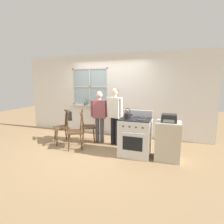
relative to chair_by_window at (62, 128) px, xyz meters
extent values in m
plane|color=#937551|center=(1.08, -0.11, -0.46)|extent=(16.00, 16.00, 0.00)
cube|color=white|center=(-1.23, 1.29, 0.89)|extent=(1.76, 0.06, 2.70)
cube|color=white|center=(2.64, 1.29, 0.89)|extent=(3.30, 0.06, 2.70)
cube|color=white|center=(0.32, 1.29, 0.04)|extent=(1.34, 0.06, 0.99)
cube|color=white|center=(0.32, 1.29, 2.02)|extent=(1.34, 0.06, 0.43)
cube|color=silver|center=(0.32, 1.21, 0.52)|extent=(1.40, 0.10, 0.03)
cube|color=#9EB7C6|center=(0.32, 1.30, 1.17)|extent=(1.28, 0.01, 1.21)
cube|color=silver|center=(0.32, 1.27, 1.17)|extent=(0.04, 0.02, 1.27)
cube|color=silver|center=(0.32, 1.27, 1.17)|extent=(1.34, 0.02, 0.04)
cube|color=silver|center=(-0.33, 1.27, 1.17)|extent=(0.04, 0.03, 1.27)
cube|color=silver|center=(0.97, 1.27, 1.17)|extent=(0.04, 0.03, 1.27)
cube|color=silver|center=(0.32, 1.27, 1.78)|extent=(1.34, 0.03, 0.04)
cube|color=silver|center=(0.32, 1.27, 0.55)|extent=(1.34, 0.03, 0.04)
cube|color=#4C331E|center=(-0.02, -0.02, 0.00)|extent=(0.58, 0.58, 0.04)
cylinder|color=#4C331E|center=(-0.25, -0.01, -0.24)|extent=(0.09, 0.05, 0.45)
cylinder|color=#4C331E|center=(-0.01, -0.25, -0.24)|extent=(0.05, 0.09, 0.45)
cylinder|color=#4C331E|center=(-0.02, 0.22, -0.24)|extent=(0.05, 0.09, 0.45)
cylinder|color=#4C331E|center=(0.22, -0.02, -0.24)|extent=(0.09, 0.05, 0.45)
cylinder|color=#4C331E|center=(-0.02, 0.23, 0.24)|extent=(0.06, 0.06, 0.48)
cylinder|color=#4C331E|center=(0.04, 0.17, 0.24)|extent=(0.06, 0.06, 0.48)
cylinder|color=#4C331E|center=(0.11, 0.10, 0.24)|extent=(0.06, 0.06, 0.48)
cylinder|color=#4C331E|center=(0.17, 0.04, 0.24)|extent=(0.06, 0.06, 0.48)
cylinder|color=#4C331E|center=(0.23, -0.02, 0.24)|extent=(0.06, 0.06, 0.48)
cube|color=#4C331E|center=(0.11, 0.10, 0.50)|extent=(0.30, 0.30, 0.04)
cube|color=#4C331E|center=(0.59, -0.26, 0.00)|extent=(0.56, 0.56, 0.04)
cylinder|color=#4C331E|center=(0.37, -0.20, -0.24)|extent=(0.09, 0.06, 0.45)
cylinder|color=#4C331E|center=(0.54, -0.49, -0.24)|extent=(0.06, 0.09, 0.45)
cylinder|color=#4C331E|center=(0.64, -0.04, -0.24)|extent=(0.06, 0.09, 0.45)
cylinder|color=#4C331E|center=(0.81, -0.33, -0.24)|extent=(0.09, 0.06, 0.45)
cylinder|color=#4C331E|center=(0.65, -0.02, 0.24)|extent=(0.07, 0.05, 0.48)
cylinder|color=#4C331E|center=(0.69, -0.10, 0.24)|extent=(0.07, 0.05, 0.48)
cylinder|color=#4C331E|center=(0.74, -0.18, 0.24)|extent=(0.07, 0.05, 0.48)
cylinder|color=#4C331E|center=(0.78, -0.26, 0.24)|extent=(0.07, 0.05, 0.48)
cylinder|color=#4C331E|center=(0.83, -0.33, 0.24)|extent=(0.07, 0.05, 0.48)
cube|color=#4C331E|center=(0.74, -0.18, 0.50)|extent=(0.22, 0.35, 0.04)
cube|color=#4C331E|center=(0.69, 0.36, 0.00)|extent=(0.54, 0.55, 0.04)
cylinder|color=#4C331E|center=(0.91, 0.27, -0.24)|extent=(0.09, 0.06, 0.45)
cylinder|color=#4C331E|center=(0.76, 0.58, -0.24)|extent=(0.06, 0.09, 0.45)
cylinder|color=#4C331E|center=(0.62, 0.13, -0.24)|extent=(0.06, 0.09, 0.45)
cylinder|color=#4C331E|center=(0.47, 0.44, -0.24)|extent=(0.09, 0.06, 0.45)
cylinder|color=#4C331E|center=(0.61, 0.12, 0.24)|extent=(0.07, 0.05, 0.48)
cylinder|color=#4C331E|center=(0.57, 0.20, 0.24)|extent=(0.07, 0.05, 0.48)
cylinder|color=#4C331E|center=(0.53, 0.28, 0.24)|extent=(0.07, 0.05, 0.48)
cylinder|color=#4C331E|center=(0.49, 0.36, 0.24)|extent=(0.07, 0.05, 0.48)
cylinder|color=#4C331E|center=(0.46, 0.44, 0.24)|extent=(0.07, 0.05, 0.48)
cube|color=#4C331E|center=(0.53, 0.28, 0.50)|extent=(0.20, 0.36, 0.04)
cylinder|color=#4C4C51|center=(0.97, 0.39, -0.09)|extent=(0.12, 0.12, 0.75)
cylinder|color=#4C4C51|center=(1.10, 0.42, -0.09)|extent=(0.12, 0.12, 0.75)
cube|color=#934C56|center=(1.04, 0.41, 0.55)|extent=(0.41, 0.29, 0.53)
cylinder|color=#934C56|center=(0.82, 0.33, 0.57)|extent=(0.10, 0.12, 0.49)
cylinder|color=#934C56|center=(1.26, 0.44, 0.57)|extent=(0.10, 0.12, 0.49)
cylinder|color=beige|center=(1.04, 0.41, 0.84)|extent=(0.10, 0.10, 0.06)
sphere|color=beige|center=(1.04, 0.41, 0.97)|extent=(0.19, 0.19, 0.19)
ellipsoid|color=#332319|center=(1.03, 0.42, 0.99)|extent=(0.20, 0.20, 0.16)
cylinder|color=black|center=(1.46, 0.37, -0.06)|extent=(0.12, 0.12, 0.81)
cylinder|color=black|center=(1.60, 0.33, -0.06)|extent=(0.12, 0.12, 0.81)
cube|color=white|center=(1.53, 0.35, 0.63)|extent=(0.41, 0.30, 0.57)
cylinder|color=white|center=(1.31, 0.39, 0.65)|extent=(0.10, 0.13, 0.53)
cylinder|color=white|center=(1.73, 0.27, 0.65)|extent=(0.10, 0.13, 0.53)
cylinder|color=beige|center=(1.53, 0.35, 0.95)|extent=(0.10, 0.10, 0.07)
sphere|color=beige|center=(1.53, 0.35, 1.07)|extent=(0.18, 0.18, 0.18)
ellipsoid|color=brown|center=(1.53, 0.36, 1.09)|extent=(0.18, 0.18, 0.15)
cube|color=silver|center=(2.22, -0.17, -0.01)|extent=(0.74, 0.64, 0.90)
cube|color=black|center=(2.22, -0.17, 0.45)|extent=(0.73, 0.61, 0.02)
cylinder|color=#2D2D30|center=(2.05, -0.30, 0.47)|extent=(0.20, 0.20, 0.02)
cylinder|color=#2D2D30|center=(2.39, -0.30, 0.47)|extent=(0.20, 0.20, 0.02)
cylinder|color=#2D2D30|center=(2.05, -0.04, 0.47)|extent=(0.20, 0.20, 0.02)
cylinder|color=#2D2D30|center=(2.39, -0.04, 0.47)|extent=(0.20, 0.20, 0.02)
cube|color=silver|center=(2.22, 0.12, 0.54)|extent=(0.74, 0.06, 0.16)
cube|color=black|center=(2.22, -0.49, -0.07)|extent=(0.46, 0.01, 0.32)
cylinder|color=silver|center=(2.22, -0.51, 0.19)|extent=(0.52, 0.02, 0.02)
cylinder|color=#232326|center=(2.00, -0.50, 0.33)|extent=(0.04, 0.02, 0.04)
cylinder|color=#232326|center=(2.15, -0.50, 0.33)|extent=(0.04, 0.02, 0.04)
cylinder|color=#232326|center=(2.30, -0.50, 0.33)|extent=(0.04, 0.02, 0.04)
cylinder|color=#232326|center=(2.45, -0.50, 0.33)|extent=(0.04, 0.02, 0.04)
cylinder|color=black|center=(2.05, -0.30, 0.54)|extent=(0.17, 0.17, 0.12)
ellipsoid|color=black|center=(2.05, -0.30, 0.60)|extent=(0.16, 0.16, 0.07)
sphere|color=black|center=(2.05, -0.30, 0.64)|extent=(0.03, 0.03, 0.03)
cylinder|color=black|center=(2.14, -0.30, 0.56)|extent=(0.08, 0.03, 0.07)
torus|color=black|center=(2.05, -0.30, 0.66)|extent=(0.12, 0.01, 0.12)
cylinder|color=#42474C|center=(0.17, 1.20, 0.57)|extent=(0.12, 0.12, 0.07)
cylinder|color=#33261C|center=(0.17, 1.20, 0.60)|extent=(0.11, 0.11, 0.01)
cone|color=#388447|center=(0.19, 1.21, 0.71)|extent=(0.06, 0.05, 0.21)
cone|color=#388447|center=(0.16, 1.21, 0.67)|extent=(0.06, 0.05, 0.13)
cone|color=#388447|center=(0.17, 1.18, 0.68)|extent=(0.04, 0.08, 0.15)
cube|color=black|center=(0.17, 0.17, 0.34)|extent=(0.22, 0.22, 0.26)
torus|color=black|center=(0.11, 0.11, 0.51)|extent=(0.18, 0.18, 0.01)
cube|color=beige|center=(2.98, -0.18, -0.03)|extent=(0.55, 0.50, 0.87)
cube|color=beige|center=(2.98, -0.18, 0.42)|extent=(0.55, 0.50, 0.03)
cube|color=#232326|center=(2.98, -0.20, 0.49)|extent=(0.34, 0.28, 0.10)
cube|color=#232326|center=(2.98, -0.20, 0.58)|extent=(0.32, 0.27, 0.08)
cube|color=gray|center=(2.98, -0.34, 0.49)|extent=(0.24, 0.01, 0.06)
camera|label=1|loc=(3.01, -4.25, 1.32)|focal=28.00mm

